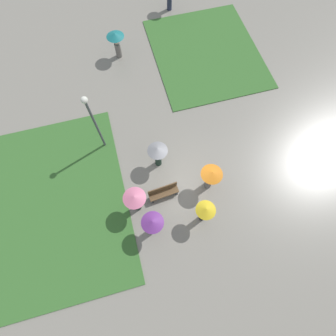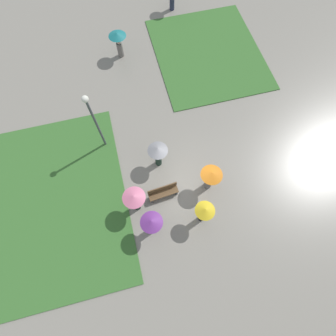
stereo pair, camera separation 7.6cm
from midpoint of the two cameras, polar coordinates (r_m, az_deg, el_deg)
ground_plane at (r=14.20m, az=2.99°, el=-2.42°), size 90.00×90.00×0.00m
lawn_patch_near at (r=14.96m, az=-23.83°, el=-7.32°), size 7.48×9.89×0.06m
lawn_patch_far at (r=19.56m, az=8.16°, el=23.62°), size 6.93×8.13×0.06m
park_bench at (r=13.46m, az=-1.19°, el=-5.19°), size 1.58×0.55×0.90m
lamp_post at (r=13.20m, az=-16.26°, el=10.44°), size 0.32×0.32×4.24m
crowd_person_purple at (r=12.12m, az=-3.51°, el=-12.01°), size 1.03×1.03×1.91m
crowd_person_pink at (r=12.47m, az=-7.33°, el=-6.90°), size 1.09×1.09×1.91m
crowd_person_grey at (r=13.37m, az=-2.42°, el=3.35°), size 1.04×1.04×1.80m
crowd_person_orange at (r=12.97m, az=9.16°, el=-1.76°), size 1.08×1.08×1.86m
crowd_person_yellow at (r=12.33m, az=7.88°, el=-9.34°), size 0.93×0.93×1.88m
lone_walker_mid_plaza at (r=18.66m, az=-11.36°, el=25.59°), size 1.11×1.11×1.77m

